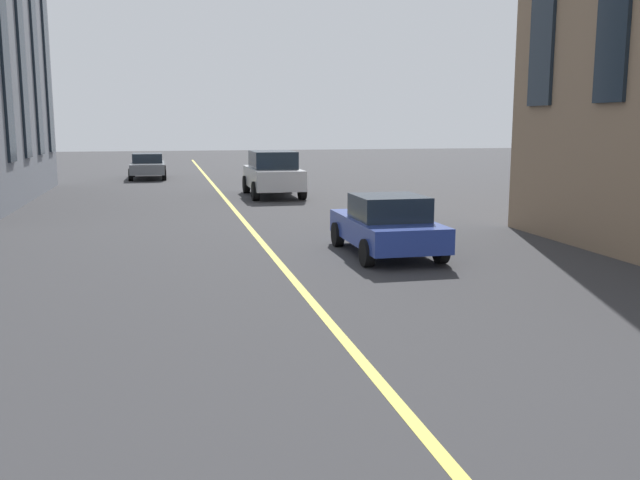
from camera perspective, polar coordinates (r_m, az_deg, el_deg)
lane_centre_line at (r=19.41m, az=-5.37°, el=0.52°), size 80.00×0.16×0.01m
car_grey_far at (r=39.82m, az=-13.89°, el=5.91°), size 4.40×1.95×1.37m
car_blue_mid at (r=16.23m, az=5.49°, el=1.24°), size 3.90×1.89×1.40m
car_silver_parked_b at (r=29.27m, az=-3.87°, el=5.48°), size 4.70×2.14×1.88m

